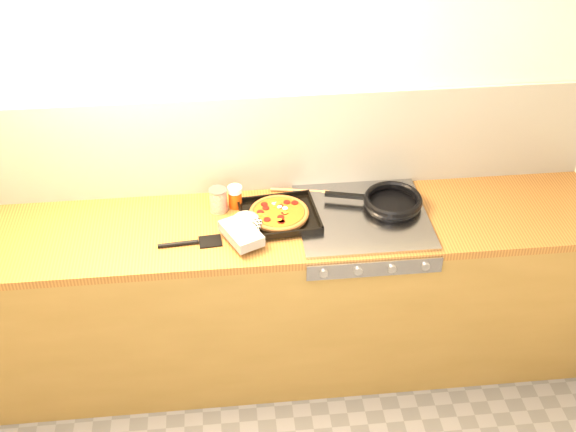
{
  "coord_description": "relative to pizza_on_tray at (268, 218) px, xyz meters",
  "views": [
    {
      "loc": [
        -0.17,
        -1.55,
        2.89
      ],
      "look_at": [
        0.1,
        1.08,
        0.95
      ],
      "focal_mm": 45.0,
      "sensor_mm": 36.0,
      "label": 1
    }
  ],
  "objects": [
    {
      "name": "juice_glass",
      "position": [
        -0.14,
        0.17,
        0.02
      ],
      "size": [
        0.08,
        0.08,
        0.11
      ],
      "color": "#E4480D",
      "rests_on": "counter_run"
    },
    {
      "name": "wooden_spoon",
      "position": [
        0.21,
        0.24,
        -0.03
      ],
      "size": [
        0.3,
        0.09,
        0.02
      ],
      "color": "#B4754C",
      "rests_on": "counter_run"
    },
    {
      "name": "frying_pan",
      "position": [
        0.59,
        0.07,
        0.0
      ],
      "size": [
        0.48,
        0.34,
        0.05
      ],
      "color": "black",
      "rests_on": "stovetop"
    },
    {
      "name": "black_spatula",
      "position": [
        -0.35,
        -0.1,
        -0.03
      ],
      "size": [
        0.28,
        0.09,
        0.02
      ],
      "color": "black",
      "rests_on": "counter_run"
    },
    {
      "name": "pizza_on_tray",
      "position": [
        0.0,
        0.0,
        0.0
      ],
      "size": [
        0.47,
        0.44,
        0.06
      ],
      "color": "black",
      "rests_on": "stovetop"
    },
    {
      "name": "counter_run",
      "position": [
        -0.01,
        0.02,
        -0.49
      ],
      "size": [
        3.2,
        0.62,
        0.9
      ],
      "color": "olive",
      "rests_on": "ground"
    },
    {
      "name": "room_shell",
      "position": [
        -0.01,
        0.3,
        0.21
      ],
      "size": [
        3.2,
        3.2,
        3.2
      ],
      "color": "white",
      "rests_on": "ground"
    },
    {
      "name": "tomato_can",
      "position": [
        -0.22,
        0.14,
        0.02
      ],
      "size": [
        0.11,
        0.11,
        0.12
      ],
      "color": "#9F190C",
      "rests_on": "counter_run"
    },
    {
      "name": "stovetop",
      "position": [
        0.44,
        0.02,
        -0.04
      ],
      "size": [
        0.6,
        0.56,
        0.02
      ],
      "primitive_type": "cube",
      "color": "#98999D",
      "rests_on": "counter_run"
    }
  ]
}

